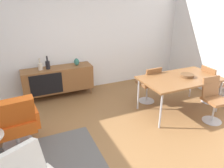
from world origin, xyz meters
name	(u,v)px	position (x,y,z in m)	size (l,w,h in m)	color
ground_plane	(107,152)	(0.00, 0.00, 0.00)	(8.32, 8.32, 0.00)	olive
wall_back	(63,35)	(0.00, 2.60, 1.40)	(6.80, 0.12, 2.80)	white
sideboard	(58,79)	(-0.28, 2.30, 0.44)	(1.60, 0.45, 0.72)	brown
vase_cobalt	(40,66)	(-0.63, 2.30, 0.81)	(0.10, 0.10, 0.27)	beige
vase_sculptural_dark	(48,65)	(-0.47, 2.30, 0.82)	(0.10, 0.10, 0.30)	black
vase_ceramic_small	(77,62)	(0.19, 2.30, 0.80)	(0.12, 0.12, 0.17)	#337266
dining_table	(180,80)	(1.85, 0.60, 0.70)	(1.60, 0.90, 0.74)	brown
wooden_bowl_on_table	(187,76)	(2.00, 0.58, 0.77)	(0.26, 0.26, 0.06)	brown
dining_chair_far_end	(211,83)	(2.74, 0.60, 0.47)	(0.43, 0.41, 0.86)	brown
dining_chair_back_left	(149,83)	(1.50, 1.16, 0.47)	(0.41, 0.43, 0.86)	brown
dining_chair_front_right	(214,98)	(2.20, 0.04, 0.47)	(0.43, 0.45, 0.86)	brown
lounge_chair_red	(14,121)	(-1.26, 0.73, 0.47)	(0.76, 0.71, 0.95)	#D85919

